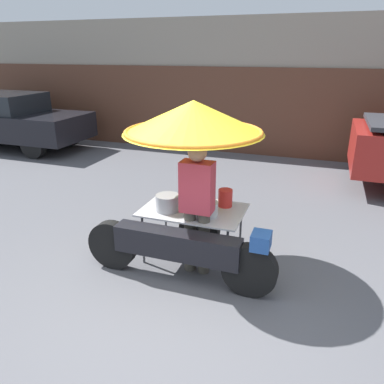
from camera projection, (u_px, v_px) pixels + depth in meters
ground_plane at (170, 312)px, 3.92m from camera, size 36.00×36.00×0.00m
shopfront_building at (279, 86)px, 10.10m from camera, size 28.00×2.06×3.37m
vendor_motorcycle_cart at (192, 146)px, 4.38m from camera, size 2.34×1.67×2.04m
vendor_person at (197, 203)px, 4.35m from camera, size 0.38×0.22×1.62m
parked_car at (8, 120)px, 10.37m from camera, size 4.47×1.75×1.49m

